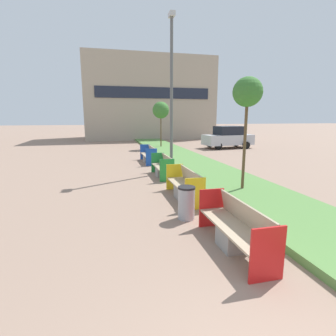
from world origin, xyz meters
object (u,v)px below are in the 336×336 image
at_px(sapling_tree_far, 161,110).
at_px(parked_car_distant, 228,137).
at_px(bench_blue_frame, 149,156).
at_px(street_lamp_post, 172,88).
at_px(bench_red_frame, 235,231).
at_px(sapling_tree_near, 247,94).
at_px(litter_bin, 186,203).
at_px(bench_green_frame, 163,168).
at_px(bench_yellow_frame, 185,187).

bearing_deg(sapling_tree_far, parked_car_distant, -10.34).
height_order(bench_blue_frame, street_lamp_post, street_lamp_post).
xyz_separation_m(bench_red_frame, sapling_tree_near, (2.13, 3.52, 3.00)).
bearing_deg(sapling_tree_near, litter_bin, -145.74).
bearing_deg(bench_green_frame, sapling_tree_far, 78.30).
height_order(bench_red_frame, litter_bin, bench_red_frame).
bearing_deg(litter_bin, sapling_tree_near, 34.26).
relative_size(bench_yellow_frame, parked_car_distant, 0.53).
xyz_separation_m(bench_red_frame, street_lamp_post, (0.61, 7.61, 3.57)).
bearing_deg(bench_red_frame, bench_blue_frame, 90.00).
bearing_deg(bench_blue_frame, parked_car_distant, 35.18).
bearing_deg(sapling_tree_far, bench_blue_frame, -108.19).
distance_m(litter_bin, sapling_tree_far, 15.81).
bearing_deg(bench_red_frame, sapling_tree_far, 82.89).
relative_size(bench_yellow_frame, street_lamp_post, 0.32).
bearing_deg(sapling_tree_near, sapling_tree_far, 90.00).
relative_size(bench_blue_frame, parked_car_distant, 0.53).
distance_m(bench_blue_frame, litter_bin, 8.88).
bearing_deg(bench_red_frame, bench_green_frame, 90.03).
relative_size(bench_yellow_frame, bench_blue_frame, 1.00).
relative_size(bench_red_frame, bench_green_frame, 1.16).
bearing_deg(sapling_tree_near, bench_green_frame, 123.31).
height_order(bench_red_frame, sapling_tree_near, sapling_tree_near).
xyz_separation_m(bench_blue_frame, sapling_tree_far, (2.13, 6.49, 2.78)).
xyz_separation_m(street_lamp_post, parked_car_distant, (7.14, 8.45, -3.03)).
relative_size(bench_red_frame, sapling_tree_near, 0.59).
xyz_separation_m(bench_yellow_frame, bench_blue_frame, (0.00, 7.14, 0.00)).
bearing_deg(bench_red_frame, bench_yellow_frame, 90.00).
height_order(bench_yellow_frame, bench_blue_frame, same).
bearing_deg(bench_yellow_frame, parked_car_distant, 58.42).
distance_m(sapling_tree_near, parked_car_distant, 13.96).
xyz_separation_m(bench_red_frame, bench_yellow_frame, (-0.00, 3.45, -0.00)).
xyz_separation_m(street_lamp_post, sapling_tree_far, (1.52, 9.47, -0.79)).
distance_m(bench_red_frame, sapling_tree_far, 17.44).
xyz_separation_m(bench_blue_frame, parked_car_distant, (7.75, 5.46, 0.54)).
relative_size(litter_bin, street_lamp_post, 0.12).
height_order(bench_green_frame, litter_bin, bench_green_frame).
bearing_deg(bench_green_frame, parked_car_distant, 50.15).
bearing_deg(bench_green_frame, bench_red_frame, -89.97).
bearing_deg(parked_car_distant, bench_yellow_frame, -127.65).
relative_size(litter_bin, sapling_tree_far, 0.23).
bearing_deg(street_lamp_post, sapling_tree_far, 80.87).
height_order(bench_yellow_frame, sapling_tree_near, sapling_tree_near).
bearing_deg(parked_car_distant, sapling_tree_near, -120.21).
bearing_deg(litter_bin, bench_yellow_frame, 74.11).
height_order(street_lamp_post, sapling_tree_near, street_lamp_post).
bearing_deg(sapling_tree_near, bench_yellow_frame, -178.20).
xyz_separation_m(bench_blue_frame, street_lamp_post, (0.61, -2.98, 3.57)).
distance_m(bench_green_frame, sapling_tree_far, 10.90).
height_order(bench_green_frame, sapling_tree_far, sapling_tree_far).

